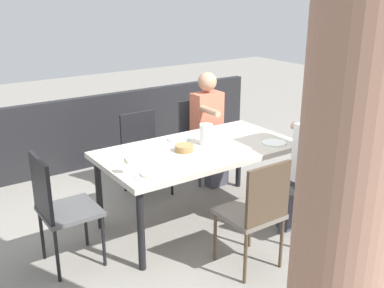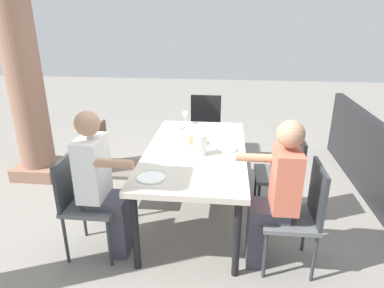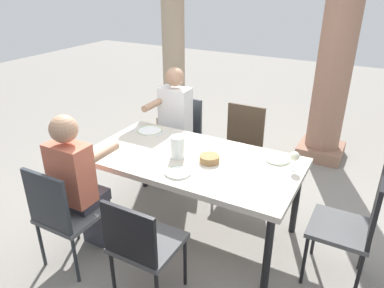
% 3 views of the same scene
% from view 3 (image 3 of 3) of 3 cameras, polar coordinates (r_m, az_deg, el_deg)
% --- Properties ---
extents(ground_plane, '(16.00, 16.00, 0.00)m').
position_cam_3_polar(ground_plane, '(3.58, 0.11, -12.95)').
color(ground_plane, gray).
extents(dining_table, '(1.85, 0.98, 0.76)m').
position_cam_3_polar(dining_table, '(3.20, 0.12, -3.15)').
color(dining_table, beige).
rests_on(dining_table, ground).
extents(chair_west_north, '(0.44, 0.44, 0.91)m').
position_cam_3_polar(chair_west_north, '(4.28, -1.78, 2.04)').
color(chair_west_north, '#5B5E61').
rests_on(chair_west_north, ground).
extents(chair_west_south, '(0.44, 0.44, 0.92)m').
position_cam_3_polar(chair_west_south, '(3.05, -19.62, -10.04)').
color(chair_west_south, '#5B5E61').
rests_on(chair_west_south, ground).
extents(chair_mid_north, '(0.44, 0.44, 0.94)m').
position_cam_3_polar(chair_mid_north, '(3.98, 7.62, 0.08)').
color(chair_mid_north, '#6A6158').
rests_on(chair_mid_north, ground).
extents(chair_mid_south, '(0.44, 0.44, 0.88)m').
position_cam_3_polar(chair_mid_south, '(2.62, -7.88, -15.10)').
color(chair_mid_south, '#4F4F50').
rests_on(chair_mid_south, ground).
extents(chair_head_east, '(0.44, 0.44, 0.97)m').
position_cam_3_polar(chair_head_east, '(2.98, 24.03, -11.16)').
color(chair_head_east, '#4F4F50').
rests_on(chair_head_east, ground).
extents(diner_woman_green, '(0.35, 0.50, 1.28)m').
position_cam_3_polar(diner_woman_green, '(3.07, -17.26, -5.72)').
color(diner_woman_green, '#3F3F4C').
rests_on(diner_woman_green, ground).
extents(diner_man_white, '(0.35, 0.49, 1.31)m').
position_cam_3_polar(diner_man_white, '(4.08, -3.09, 3.35)').
color(diner_man_white, '#3F3F4C').
rests_on(diner_man_white, ground).
extents(stone_column_near, '(0.43, 0.43, 2.96)m').
position_cam_3_polar(stone_column_near, '(5.49, -2.97, 17.21)').
color(stone_column_near, tan).
rests_on(stone_column_near, ground).
extents(stone_column_centre, '(0.55, 0.55, 3.05)m').
position_cam_3_polar(stone_column_centre, '(4.72, 21.97, 14.75)').
color(stone_column_centre, '#936B56').
rests_on(stone_column_centre, ground).
extents(plate_0, '(0.25, 0.25, 0.02)m').
position_cam_3_polar(plate_0, '(3.72, -6.63, 2.10)').
color(plate_0, white).
rests_on(plate_0, dining_table).
extents(fork_0, '(0.02, 0.17, 0.01)m').
position_cam_3_polar(fork_0, '(3.81, -8.48, 2.43)').
color(fork_0, silver).
rests_on(fork_0, dining_table).
extents(spoon_0, '(0.02, 0.17, 0.01)m').
position_cam_3_polar(spoon_0, '(3.64, -4.69, 1.58)').
color(spoon_0, silver).
rests_on(spoon_0, dining_table).
extents(plate_1, '(0.22, 0.22, 0.02)m').
position_cam_3_polar(plate_1, '(2.93, -2.23, -4.48)').
color(plate_1, white).
rests_on(plate_1, dining_table).
extents(fork_1, '(0.03, 0.17, 0.01)m').
position_cam_3_polar(fork_1, '(3.00, -4.69, -3.88)').
color(fork_1, silver).
rests_on(fork_1, dining_table).
extents(spoon_1, '(0.02, 0.17, 0.01)m').
position_cam_3_polar(spoon_1, '(2.86, 0.36, -5.29)').
color(spoon_1, silver).
rests_on(spoon_1, dining_table).
extents(plate_2, '(0.21, 0.21, 0.02)m').
position_cam_3_polar(plate_2, '(3.21, 13.22, -2.37)').
color(plate_2, white).
rests_on(plate_2, dining_table).
extents(wine_glass_2, '(0.08, 0.08, 0.16)m').
position_cam_3_polar(wine_glass_2, '(3.04, 15.76, -1.92)').
color(wine_glass_2, white).
rests_on(wine_glass_2, dining_table).
extents(fork_2, '(0.02, 0.17, 0.01)m').
position_cam_3_polar(fork_2, '(3.25, 10.69, -1.90)').
color(fork_2, silver).
rests_on(fork_2, dining_table).
extents(spoon_2, '(0.03, 0.17, 0.01)m').
position_cam_3_polar(spoon_2, '(3.18, 15.79, -3.04)').
color(spoon_2, silver).
rests_on(spoon_2, dining_table).
extents(water_pitcher, '(0.13, 0.13, 0.19)m').
position_cam_3_polar(water_pitcher, '(3.15, -2.27, -0.63)').
color(water_pitcher, white).
rests_on(water_pitcher, dining_table).
extents(bread_basket, '(0.17, 0.17, 0.06)m').
position_cam_3_polar(bread_basket, '(3.09, 2.72, -2.34)').
color(bread_basket, '#9E7547').
rests_on(bread_basket, dining_table).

